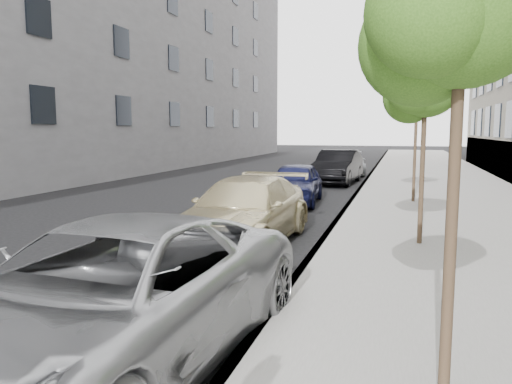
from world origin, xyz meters
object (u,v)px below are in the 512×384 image
at_px(tree_mid, 427,81).
at_px(minivan, 112,297).
at_px(suv, 244,212).
at_px(tree_far, 419,67).
at_px(sedan_black, 338,167).
at_px(sedan_blue, 295,183).
at_px(sedan_rear, 349,163).

relative_size(tree_mid, minivan, 0.77).
distance_m(tree_mid, suv, 4.69).
relative_size(tree_far, minivan, 0.95).
height_order(minivan, suv, minivan).
bearing_deg(sedan_black, tree_mid, -71.25).
height_order(tree_far, minivan, tree_far).
distance_m(tree_far, sedan_blue, 5.55).
xyz_separation_m(tree_mid, suv, (-3.73, -0.56, -2.78)).
relative_size(tree_far, suv, 1.04).
bearing_deg(sedan_rear, sedan_blue, -99.06).
height_order(tree_mid, sedan_blue, tree_mid).
bearing_deg(sedan_rear, sedan_black, -96.12).
bearing_deg(sedan_blue, suv, -91.97).
bearing_deg(sedan_black, tree_far, -57.70).
xyz_separation_m(tree_far, suv, (-3.73, -7.06, -3.83)).
distance_m(sedan_blue, sedan_black, 6.84).
distance_m(tree_mid, sedan_blue, 7.62).
distance_m(tree_far, suv, 8.85).
bearing_deg(tree_far, sedan_black, 118.25).
bearing_deg(sedan_black, minivan, -85.94).
bearing_deg(sedan_rear, tree_mid, -85.60).
bearing_deg(sedan_blue, minivan, -90.97).
distance_m(tree_mid, sedan_black, 13.40).
distance_m(suv, sedan_blue, 6.44).
xyz_separation_m(minivan, sedan_rear, (0.00, 24.37, -0.13)).
distance_m(suv, sedan_black, 13.25).
bearing_deg(minivan, tree_mid, 67.27).
distance_m(tree_mid, tree_far, 6.58).
bearing_deg(minivan, sedan_black, 94.53).
relative_size(sedan_blue, sedan_rear, 0.93).
xyz_separation_m(tree_far, sedan_blue, (-3.94, -0.62, -3.86)).
xyz_separation_m(suv, sedan_rear, (0.41, 18.47, -0.09)).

